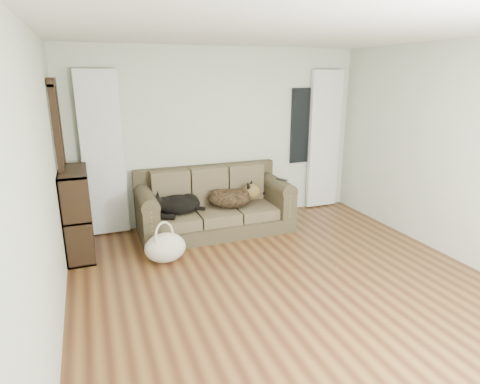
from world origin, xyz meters
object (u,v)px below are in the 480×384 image
object	(u,v)px
dog_black_lab	(176,205)
tote_bag	(165,249)
bookshelf	(77,217)
dog_shepherd	(232,197)
sofa	(215,202)

from	to	relation	value
dog_black_lab	tote_bag	world-z (taller)	dog_black_lab
bookshelf	dog_shepherd	bearing A→B (deg)	4.50
tote_bag	bookshelf	xyz separation A→B (m)	(-0.97, 0.62, 0.34)
dog_black_lab	tote_bag	size ratio (longest dim) A/B	1.24
tote_bag	bookshelf	bearing A→B (deg)	147.37
sofa	dog_black_lab	distance (m)	0.58
dog_black_lab	sofa	bearing A→B (deg)	12.46
dog_shepherd	tote_bag	size ratio (longest dim) A/B	1.31
dog_black_lab	dog_shepherd	bearing A→B (deg)	10.78
tote_bag	bookshelf	world-z (taller)	bookshelf
dog_black_lab	dog_shepherd	world-z (taller)	dog_shepherd
dog_shepherd	bookshelf	world-z (taller)	bookshelf
dog_shepherd	bookshelf	distance (m)	2.09
tote_bag	dog_shepherd	bearing A→B (deg)	32.79
dog_black_lab	dog_shepherd	distance (m)	0.83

